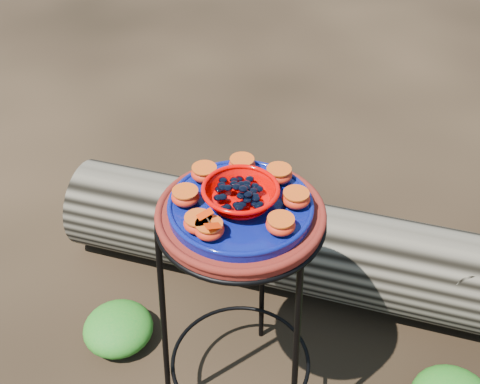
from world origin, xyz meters
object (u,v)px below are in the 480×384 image
(terracotta_saucer, at_px, (241,216))
(cobalt_plate, at_px, (241,207))
(plant_stand, at_px, (240,317))
(red_bowl, at_px, (241,196))
(driftwood_log, at_px, (308,248))

(terracotta_saucer, relative_size, cobalt_plate, 1.17)
(plant_stand, xyz_separation_m, red_bowl, (0.00, 0.00, 0.43))
(terracotta_saucer, distance_m, red_bowl, 0.06)
(cobalt_plate, height_order, driftwood_log, cobalt_plate)
(terracotta_saucer, distance_m, cobalt_plate, 0.03)
(red_bowl, bearing_deg, terracotta_saucer, 0.00)
(plant_stand, height_order, red_bowl, red_bowl)
(plant_stand, xyz_separation_m, driftwood_log, (0.08, 0.51, -0.19))
(terracotta_saucer, height_order, driftwood_log, terracotta_saucer)
(cobalt_plate, xyz_separation_m, red_bowl, (0.00, 0.00, 0.03))
(driftwood_log, bearing_deg, plant_stand, -99.29)
(terracotta_saucer, relative_size, driftwood_log, 0.22)
(cobalt_plate, xyz_separation_m, driftwood_log, (0.08, 0.51, -0.58))
(terracotta_saucer, bearing_deg, plant_stand, 0.00)
(red_bowl, distance_m, driftwood_log, 0.80)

